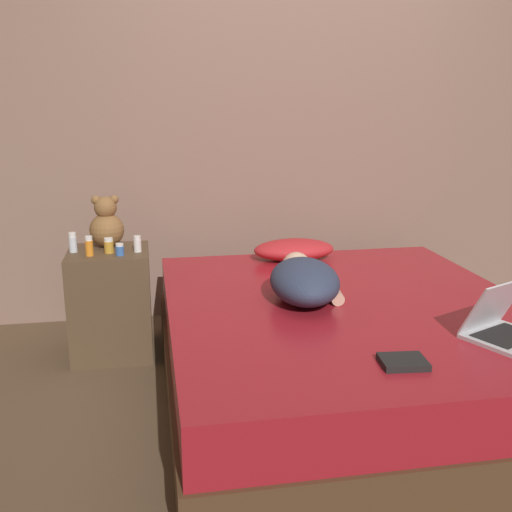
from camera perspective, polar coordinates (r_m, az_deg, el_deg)
name	(u,v)px	position (r m, az deg, el deg)	size (l,w,h in m)	color
ground_plane	(345,391)	(3.02, 8.45, -12.64)	(12.00, 12.00, 0.00)	brown
wall_back	(288,113)	(3.92, 3.11, 13.48)	(8.00, 0.06, 2.60)	#846656
bed	(346,348)	(2.93, 8.61, -8.69)	(1.71, 1.99, 0.46)	#4C331E
nightstand	(111,303)	(3.40, -13.63, -4.34)	(0.43, 0.43, 0.59)	brown
pillow	(294,250)	(3.55, 3.64, 0.61)	(0.48, 0.28, 0.12)	red
person_lying	(304,280)	(2.85, 4.62, -2.27)	(0.39, 0.68, 0.19)	#2D3851
laptop	(501,325)	(2.58, 22.31, -6.11)	(0.36, 0.34, 0.23)	silver
teddy_bear	(106,225)	(3.39, -14.05, 2.92)	(0.19, 0.19, 0.29)	brown
bottle_amber	(109,246)	(3.27, -13.84, 0.96)	(0.05, 0.05, 0.08)	gold
bottle_clear	(73,243)	(3.33, -17.04, 1.23)	(0.04, 0.04, 0.11)	silver
bottle_orange	(89,246)	(3.23, -15.61, 0.90)	(0.04, 0.04, 0.10)	orange
bottle_blue	(120,250)	(3.20, -12.85, 0.60)	(0.04, 0.04, 0.06)	#3866B2
bottle_white	(137,244)	(3.26, -11.23, 1.13)	(0.04, 0.04, 0.09)	white
book	(403,362)	(2.23, 13.84, -9.76)	(0.17, 0.15, 0.02)	black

